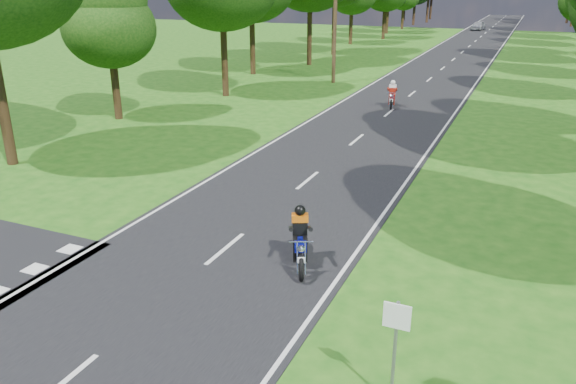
% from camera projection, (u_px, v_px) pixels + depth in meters
% --- Properties ---
extents(ground, '(160.00, 160.00, 0.00)m').
position_uv_depth(ground, '(184.00, 284.00, 13.36)').
color(ground, '#1B5212').
rests_on(ground, ground).
extents(main_road, '(7.00, 140.00, 0.02)m').
position_uv_depth(main_road, '(462.00, 52.00, 56.23)').
color(main_road, black).
rests_on(main_road, ground).
extents(road_markings, '(7.40, 140.00, 0.01)m').
position_uv_depth(road_markings, '(458.00, 54.00, 54.67)').
color(road_markings, silver).
rests_on(road_markings, main_road).
extents(telegraph_pole, '(1.20, 0.26, 8.00)m').
position_uv_depth(telegraph_pole, '(335.00, 23.00, 38.17)').
color(telegraph_pole, '#382616').
rests_on(telegraph_pole, ground).
extents(road_sign, '(0.45, 0.07, 2.00)m').
position_uv_depth(road_sign, '(395.00, 337.00, 9.11)').
color(road_sign, slate).
rests_on(road_sign, ground).
extents(rider_near_blue, '(1.33, 1.95, 1.55)m').
position_uv_depth(rider_near_blue, '(300.00, 237.00, 13.94)').
color(rider_near_blue, '#0D1292').
rests_on(rider_near_blue, main_road).
extents(rider_far_red, '(0.93, 1.88, 1.50)m').
position_uv_depth(rider_far_red, '(392.00, 94.00, 31.62)').
color(rider_far_red, '#AA0D23').
rests_on(rider_far_red, main_road).
extents(distant_car, '(1.97, 3.91, 1.28)m').
position_uv_depth(distant_car, '(478.00, 26.00, 80.68)').
color(distant_car, '#B4B6BB').
rests_on(distant_car, main_road).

